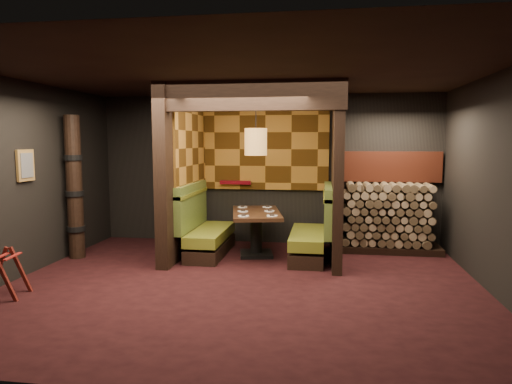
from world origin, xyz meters
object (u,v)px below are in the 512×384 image
object	(u,v)px
booth_bench_right	(314,235)
dining_table	(256,225)
firewood_stack	(391,218)
booth_bench_left	(205,232)
totem_column	(74,188)
pendant_lamp	(256,142)
luggage_rack	(2,272)

from	to	relation	value
booth_bench_right	dining_table	distance (m)	0.99
booth_bench_right	firewood_stack	bearing A→B (deg)	27.35
booth_bench_left	booth_bench_right	size ratio (longest dim) A/B	1.00
booth_bench_left	totem_column	world-z (taller)	totem_column
booth_bench_right	dining_table	xyz separation A→B (m)	(-0.98, 0.02, 0.14)
pendant_lamp	totem_column	world-z (taller)	pendant_lamp
booth_bench_right	luggage_rack	bearing A→B (deg)	-147.04
booth_bench_right	luggage_rack	distance (m)	4.62
booth_bench_left	pendant_lamp	distance (m)	1.81
booth_bench_left	dining_table	distance (m)	0.92
pendant_lamp	totem_column	xyz separation A→B (m)	(-3.00, -0.52, -0.77)
booth_bench_right	booth_bench_left	bearing A→B (deg)	180.00
dining_table	pendant_lamp	xyz separation A→B (m)	(-0.00, -0.05, 1.42)
totem_column	firewood_stack	bearing A→B (deg)	13.19
dining_table	pendant_lamp	world-z (taller)	pendant_lamp
booth_bench_left	firewood_stack	bearing A→B (deg)	12.17
totem_column	pendant_lamp	bearing A→B (deg)	9.89
pendant_lamp	firewood_stack	world-z (taller)	pendant_lamp
dining_table	luggage_rack	bearing A→B (deg)	-138.78
totem_column	firewood_stack	size ratio (longest dim) A/B	1.39
dining_table	pendant_lamp	bearing A→B (deg)	-90.00
booth_bench_left	totem_column	distance (m)	2.30
dining_table	luggage_rack	xyz separation A→B (m)	(-2.90, -2.54, -0.22)
booth_bench_right	totem_column	distance (m)	4.10
booth_bench_left	booth_bench_right	world-z (taller)	same
dining_table	luggage_rack	world-z (taller)	dining_table
booth_bench_right	firewood_stack	size ratio (longest dim) A/B	0.92
pendant_lamp	totem_column	distance (m)	3.14
dining_table	booth_bench_right	bearing A→B (deg)	-1.32
booth_bench_right	dining_table	size ratio (longest dim) A/B	1.01
totem_column	booth_bench_right	bearing A→B (deg)	7.86
luggage_rack	totem_column	distance (m)	2.15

